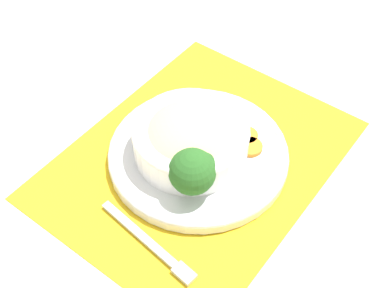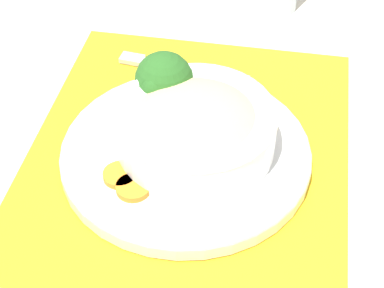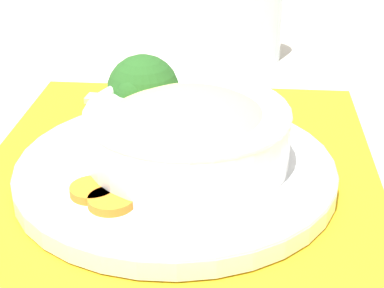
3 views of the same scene
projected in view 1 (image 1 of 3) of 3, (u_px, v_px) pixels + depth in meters
ground_plane at (198, 160)px, 0.87m from camera, size 4.00×4.00×0.00m
placemat at (198, 159)px, 0.87m from camera, size 0.53×0.43×0.00m
plate at (198, 153)px, 0.86m from camera, size 0.29×0.29×0.02m
bowl at (191, 137)px, 0.83m from camera, size 0.18×0.18×0.07m
broccoli_floret at (193, 171)px, 0.77m from camera, size 0.07×0.07×0.08m
carrot_slice_near at (251, 147)px, 0.86m from camera, size 0.04×0.04×0.01m
carrot_slice_middle at (246, 136)px, 0.87m from camera, size 0.04×0.04×0.01m
fork at (156, 248)px, 0.75m from camera, size 0.06×0.18×0.01m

